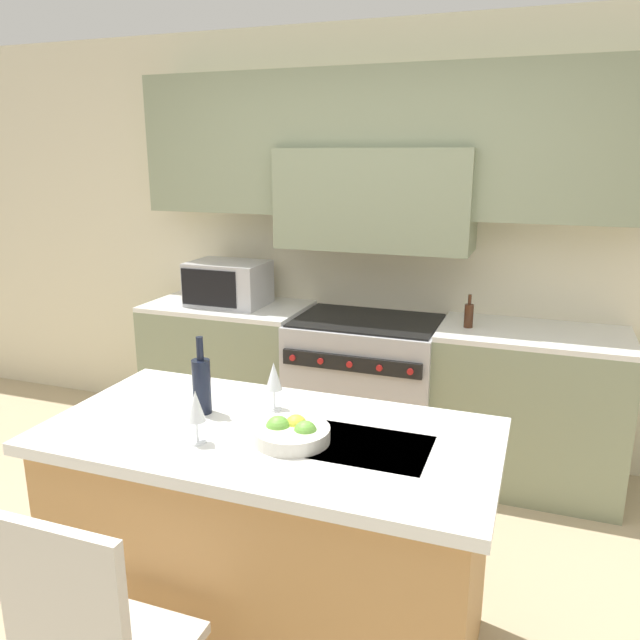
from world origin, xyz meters
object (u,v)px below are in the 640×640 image
object	(u,v)px
range_stove	(366,390)
wine_bottle	(202,384)
microwave	(228,283)
oil_bottle_on_counter	(469,315)
wine_glass_near	(196,408)
fruit_bowl	(292,432)
wine_glass_far	(274,378)

from	to	relation	value
range_stove	wine_bottle	distance (m)	1.70
range_stove	microwave	size ratio (longest dim) A/B	1.86
oil_bottle_on_counter	wine_bottle	bearing A→B (deg)	-118.16
wine_bottle	wine_glass_near	world-z (taller)	wine_bottle
range_stove	wine_glass_near	distance (m)	1.93
wine_glass_near	fruit_bowl	bearing A→B (deg)	23.42
wine_glass_near	oil_bottle_on_counter	xyz separation A→B (m)	(0.72, 1.81, -0.04)
microwave	wine_glass_far	distance (m)	1.78
wine_glass_near	range_stove	bearing A→B (deg)	86.71
range_stove	microwave	distance (m)	1.15
wine_bottle	wine_glass_far	bearing A→B (deg)	26.62
range_stove	fruit_bowl	xyz separation A→B (m)	(0.20, -1.70, 0.49)
wine_glass_near	microwave	bearing A→B (deg)	114.93
wine_glass_near	fruit_bowl	world-z (taller)	wine_glass_near
oil_bottle_on_counter	wine_glass_far	bearing A→B (deg)	-112.13
range_stove	oil_bottle_on_counter	distance (m)	0.82
microwave	wine_glass_near	xyz separation A→B (m)	(0.86, -1.85, -0.03)
wine_bottle	fruit_bowl	size ratio (longest dim) A/B	1.13
wine_glass_far	oil_bottle_on_counter	bearing A→B (deg)	67.87
microwave	wine_bottle	bearing A→B (deg)	-65.30
microwave	wine_bottle	world-z (taller)	wine_bottle
range_stove	wine_bottle	world-z (taller)	wine_bottle
range_stove	fruit_bowl	distance (m)	1.78
wine_glass_far	range_stove	bearing A→B (deg)	91.05
fruit_bowl	range_stove	bearing A→B (deg)	96.76
wine_glass_near	wine_glass_far	world-z (taller)	same
fruit_bowl	wine_bottle	bearing A→B (deg)	165.36
wine_bottle	oil_bottle_on_counter	bearing A→B (deg)	61.84
wine_glass_far	fruit_bowl	bearing A→B (deg)	-53.85
range_stove	fruit_bowl	bearing A→B (deg)	-83.24
range_stove	wine_glass_far	size ratio (longest dim) A/B	4.70
wine_bottle	fruit_bowl	bearing A→B (deg)	-14.64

